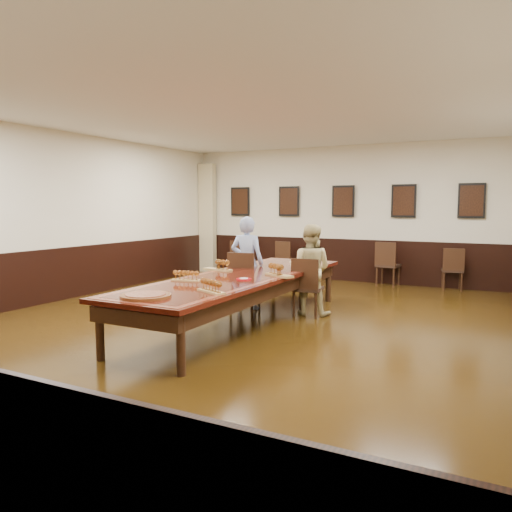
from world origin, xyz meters
The scene contains 23 objects.
floor centered at (0.00, 0.00, -0.01)m, with size 8.00×10.00×0.02m, color black.
ceiling centered at (0.00, 0.00, 3.21)m, with size 8.00×10.00×0.02m, color white.
wall_back centered at (0.00, 5.01, 1.60)m, with size 8.00×0.02×3.20m, color beige.
wall_left centered at (-4.01, 0.00, 1.60)m, with size 0.02×10.00×3.20m, color beige.
chair_man centered at (-0.45, 0.95, 0.51)m, with size 0.47×0.52×1.01m, color black, non-canonical shape.
chair_woman centered at (0.69, 1.03, 0.48)m, with size 0.45×0.49×0.96m, color black, non-canonical shape.
spare_chair_a centered at (-2.65, 4.68, 0.45)m, with size 0.42×0.46×0.90m, color black, non-canonical shape.
spare_chair_b centered at (-1.33, 4.69, 0.46)m, with size 0.43×0.47×0.93m, color black, non-canonical shape.
spare_chair_c centered at (1.16, 4.67, 0.50)m, with size 0.47×0.51×0.99m, color black, non-canonical shape.
spare_chair_d centered at (2.49, 4.77, 0.45)m, with size 0.42×0.46×0.91m, color black, non-canonical shape.
person_man centered at (-0.47, 1.05, 0.81)m, with size 0.59×0.39×1.62m, color #4D6FC0.
person_woman centered at (0.67, 1.13, 0.75)m, with size 0.74×0.58×1.50m, color #C8B97D.
pink_phone centered at (0.60, 0.17, 0.76)m, with size 0.07×0.14×0.01m, color #F451A6.
curtain centered at (-3.75, 4.82, 1.45)m, with size 0.45×0.18×2.90m, color #C6B788.
wainscoting centered at (0.00, 0.00, 0.50)m, with size 8.00×10.00×1.00m.
conference_table centered at (0.00, 0.00, 0.61)m, with size 1.40×5.00×0.76m.
posters centered at (0.00, 4.94, 1.90)m, with size 6.14×0.04×0.74m.
flight_a centered at (-0.56, 0.30, 0.84)m, with size 0.52×0.22×0.19m.
flight_b centered at (0.54, 0.17, 0.84)m, with size 0.52×0.37×0.19m.
flight_c centered at (-0.39, -0.86, 0.82)m, with size 0.43×0.20×0.15m.
flight_d centered at (0.42, -1.48, 0.83)m, with size 0.46×0.32×0.17m.
red_plate_grp centered at (0.27, -0.39, 0.76)m, with size 0.22×0.22×0.03m.
carved_platter centered at (-0.07, -2.10, 0.77)m, with size 0.71×0.71×0.05m.
Camera 1 is at (3.68, -6.51, 1.82)m, focal length 35.00 mm.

